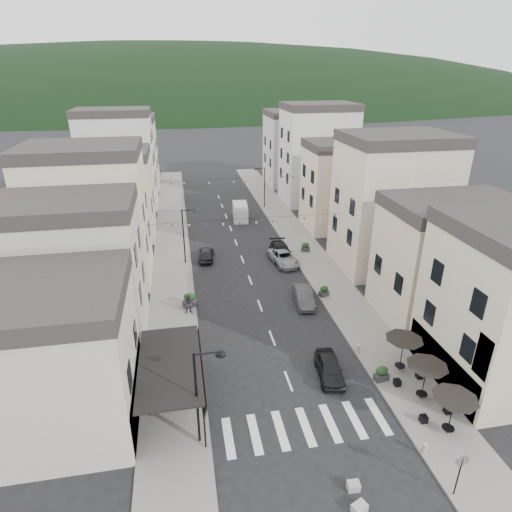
{
  "coord_description": "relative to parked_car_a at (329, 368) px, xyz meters",
  "views": [
    {
      "loc": [
        -6.22,
        -15.82,
        19.02
      ],
      "look_at": [
        0.18,
        18.83,
        3.5
      ],
      "focal_mm": 30.0,
      "sensor_mm": 36.0,
      "label": 1
    }
  ],
  "objects": [
    {
      "name": "delivery_van",
      "position": [
        -1.01,
        33.49,
        0.46
      ],
      "size": [
        2.3,
        4.91,
        2.28
      ],
      "rotation": [
        0.0,
        0.0,
        -0.09
      ],
      "color": "#BDBCBF",
      "rests_on": "ground"
    },
    {
      "name": "parked_car_a",
      "position": [
        0.0,
        0.0,
        0.0
      ],
      "size": [
        2.06,
        4.06,
        1.33
      ],
      "primitive_type": "imported",
      "rotation": [
        0.0,
        0.0,
        -0.13
      ],
      "color": "black",
      "rests_on": "ground"
    },
    {
      "name": "planter_rb",
      "position": [
        3.2,
        10.49,
        -0.06
      ],
      "size": [
        1.0,
        0.79,
        0.99
      ],
      "rotation": [
        0.0,
        0.0,
        0.4
      ],
      "color": "#2C2C2F",
      "rests_on": "sidewalk_right"
    },
    {
      "name": "sidewalk_right",
      "position": [
        4.7,
        26.0,
        -0.6
      ],
      "size": [
        4.0,
        76.0,
        0.12
      ],
      "primitive_type": "cube",
      "color": "slate",
      "rests_on": "ground"
    },
    {
      "name": "planter_lb",
      "position": [
        -8.8,
        10.81,
        0.08
      ],
      "size": [
        1.3,
        1.02,
        1.29
      ],
      "rotation": [
        0.0,
        0.0,
        0.39
      ],
      "color": "#303033",
      "rests_on": "sidewalk_left"
    },
    {
      "name": "bollards",
      "position": [
        -2.8,
        -0.5,
        -0.24
      ],
      "size": [
        11.66,
        10.26,
        0.6
      ],
      "color": "gray",
      "rests_on": "ground"
    },
    {
      "name": "planter_ra",
      "position": [
        3.2,
        -1.13,
        -0.03
      ],
      "size": [
        1.02,
        0.68,
        1.06
      ],
      "rotation": [
        0.0,
        0.0,
        0.18
      ],
      "color": "#2B2B2D",
      "rests_on": "sidewalk_right"
    },
    {
      "name": "parked_car_b",
      "position": [
        1.06,
        9.71,
        0.01
      ],
      "size": [
        1.86,
        4.22,
        1.35
      ],
      "primitive_type": "imported",
      "rotation": [
        0.0,
        0.0,
        -0.11
      ],
      "color": "#333336",
      "rests_on": "ground"
    },
    {
      "name": "pedestrian_a",
      "position": [
        -8.81,
        2.02,
        0.34
      ],
      "size": [
        0.65,
        0.43,
        1.77
      ],
      "primitive_type": "imported",
      "rotation": [
        0.0,
        0.0,
        0.02
      ],
      "color": "black",
      "rests_on": "sidewalk_left"
    },
    {
      "name": "bunting_far",
      "position": [
        -2.8,
        32.0,
        4.99
      ],
      "size": [
        19.0,
        0.28,
        0.62
      ],
      "color": "black",
      "rests_on": "ground"
    },
    {
      "name": "streetlamp_left_near",
      "position": [
        -8.62,
        -4.0,
        3.04
      ],
      "size": [
        1.7,
        0.56,
        6.0
      ],
      "color": "black",
      "rests_on": "ground"
    },
    {
      "name": "planter_rc",
      "position": [
        4.49,
        20.7,
        -0.03
      ],
      "size": [
        1.06,
        0.85,
        1.05
      ],
      "rotation": [
        0.0,
        0.0,
        -0.42
      ],
      "color": "#2C2C2E",
      "rests_on": "sidewalk_right"
    },
    {
      "name": "buildings_row_left",
      "position": [
        -17.3,
        31.75,
        5.46
      ],
      "size": [
        10.2,
        54.16,
        14.0
      ],
      "color": "#A7A299",
      "rests_on": "ground"
    },
    {
      "name": "parked_car_e",
      "position": [
        -6.64,
        20.76,
        -0.0
      ],
      "size": [
        2.04,
        4.05,
        1.32
      ],
      "primitive_type": "imported",
      "rotation": [
        0.0,
        0.0,
        3.02
      ],
      "color": "black",
      "rests_on": "ground"
    },
    {
      "name": "planter_la",
      "position": [
        -8.8,
        5.43,
        -0.05
      ],
      "size": [
        1.04,
        0.84,
        1.02
      ],
      "rotation": [
        0.0,
        0.0,
        -0.44
      ],
      "color": "#302F32",
      "rests_on": "sidewalk_left"
    },
    {
      "name": "parked_car_c",
      "position": [
        1.32,
        18.2,
        0.01
      ],
      "size": [
        2.83,
        5.07,
        1.34
      ],
      "primitive_type": "imported",
      "rotation": [
        0.0,
        0.0,
        0.13
      ],
      "color": "gray",
      "rests_on": "ground"
    },
    {
      "name": "buildings_row_right",
      "position": [
        11.7,
        30.59,
        5.66
      ],
      "size": [
        10.2,
        54.16,
        14.5
      ],
      "color": "#B5B090",
      "rests_on": "ground"
    },
    {
      "name": "bunting_near",
      "position": [
        -2.8,
        16.0,
        4.99
      ],
      "size": [
        19.0,
        0.28,
        0.62
      ],
      "color": "black",
      "rests_on": "ground"
    },
    {
      "name": "pedestrian_b",
      "position": [
        -8.86,
        9.68,
        0.28
      ],
      "size": [
        0.81,
        0.64,
        1.64
      ],
      "primitive_type": "imported",
      "rotation": [
        0.0,
        0.0,
        0.03
      ],
      "color": "#27212C",
      "rests_on": "sidewalk_left"
    },
    {
      "name": "streetlamp_right_far",
      "position": [
        3.02,
        38.0,
        3.04
      ],
      "size": [
        1.7,
        0.56,
        6.0
      ],
      "color": "black",
      "rests_on": "ground"
    },
    {
      "name": "ground",
      "position": [
        -2.8,
        -6.0,
        -0.66
      ],
      "size": [
        700.0,
        700.0,
        0.0
      ],
      "primitive_type": "plane",
      "color": "black",
      "rests_on": "ground"
    },
    {
      "name": "concrete_block_c",
      "position": [
        -1.81,
        -9.41,
        -0.46
      ],
      "size": [
        0.84,
        0.73,
        0.4
      ],
      "primitive_type": "cube",
      "rotation": [
        0.0,
        0.0,
        0.39
      ],
      "color": "#999792",
      "rests_on": "ground"
    },
    {
      "name": "sidewalk_left",
      "position": [
        -10.3,
        26.0,
        -0.6
      ],
      "size": [
        4.0,
        76.0,
        0.12
      ],
      "primitive_type": "cube",
      "color": "slate",
      "rests_on": "ground"
    },
    {
      "name": "hill_backdrop",
      "position": [
        -2.8,
        294.0,
        -0.66
      ],
      "size": [
        640.0,
        360.0,
        70.0
      ],
      "primitive_type": "ellipsoid",
      "color": "black",
      "rests_on": "ground"
    },
    {
      "name": "parked_car_d",
      "position": [
        1.39,
        19.56,
        0.08
      ],
      "size": [
        2.34,
        5.22,
        1.48
      ],
      "primitive_type": "imported",
      "rotation": [
        0.0,
        0.0,
        -0.05
      ],
      "color": "black",
      "rests_on": "ground"
    },
    {
      "name": "streetlamp_left_far",
      "position": [
        -8.62,
        20.0,
        3.04
      ],
      "size": [
        1.7,
        0.56,
        6.0
      ],
      "color": "black",
      "rests_on": "ground"
    },
    {
      "name": "boutique_building",
      "position": [
        -18.3,
        -1.0,
        3.34
      ],
      "size": [
        12.0,
        8.0,
        8.0
      ],
      "primitive_type": "cube",
      "color": "#A7A299",
      "rests_on": "ground"
    },
    {
      "name": "boutique_awning",
      "position": [
        -10.05,
        -1.0,
        2.45
      ],
      "size": [
        3.77,
        7.5,
        3.28
      ],
      "color": "black",
      "rests_on": "ground"
    },
    {
      "name": "cafe_terrace",
      "position": [
        4.9,
        -3.2,
        1.69
      ],
      "size": [
        2.5,
        8.1,
        2.53
      ],
      "color": "black",
      "rests_on": "ground"
    },
    {
      "name": "traffic_sign",
      "position": [
        3.0,
        -9.5,
        1.26
      ],
      "size": [
        0.7,
        0.07,
        2.7
      ],
      "color": "black",
      "rests_on": "ground"
    },
    {
      "name": "concrete_block_b",
      "position": [
        -1.65,
        -8.3,
        -0.44
      ],
      "size": [
        0.63,
        0.49,
        0.45
      ],
      "primitive_type": "cube",
      "rotation": [
        0.0,
        0.0,
        -0.07
      ],
      "color": "gray",
      "rests_on": "ground"
    }
  ]
}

